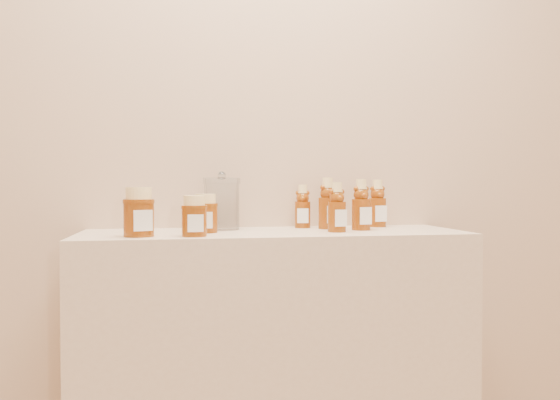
{
  "coord_description": "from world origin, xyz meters",
  "views": [
    {
      "loc": [
        -0.29,
        -0.14,
        1.04
      ],
      "look_at": [
        0.01,
        1.52,
        1.0
      ],
      "focal_mm": 35.0,
      "sensor_mm": 36.0,
      "label": 1
    }
  ],
  "objects": [
    {
      "name": "honey_jar_back",
      "position": [
        -0.21,
        1.55,
        0.96
      ],
      "size": [
        0.08,
        0.08,
        0.12
      ],
      "primitive_type": null,
      "rotation": [
        0.0,
        0.0,
        -0.09
      ],
      "color": "#672B08",
      "rests_on": "display_table"
    },
    {
      "name": "bear_bottle_front_left",
      "position": [
        0.19,
        1.5,
        0.99
      ],
      "size": [
        0.07,
        0.07,
        0.18
      ],
      "primitive_type": null,
      "rotation": [
        0.0,
        0.0,
        0.17
      ],
      "color": "#672B08",
      "rests_on": "display_table"
    },
    {
      "name": "bear_bottle_back_left",
      "position": [
        0.12,
        1.68,
        0.98
      ],
      "size": [
        0.07,
        0.07,
        0.17
      ],
      "primitive_type": null,
      "rotation": [
        0.0,
        0.0,
        -0.2
      ],
      "color": "#672B08",
      "rests_on": "display_table"
    },
    {
      "name": "glass_canister",
      "position": [
        -0.16,
        1.65,
        0.99
      ],
      "size": [
        0.13,
        0.13,
        0.19
      ],
      "primitive_type": null,
      "rotation": [
        0.0,
        0.0,
        -0.09
      ],
      "color": "white",
      "rests_on": "display_table"
    },
    {
      "name": "honey_jar_front",
      "position": [
        -0.25,
        1.43,
        0.96
      ],
      "size": [
        0.08,
        0.08,
        0.12
      ],
      "primitive_type": null,
      "rotation": [
        0.0,
        0.0,
        0.07
      ],
      "color": "#672B08",
      "rests_on": "display_table"
    },
    {
      "name": "bear_bottle_front_right",
      "position": [
        0.29,
        1.55,
        0.99
      ],
      "size": [
        0.07,
        0.07,
        0.19
      ],
      "primitive_type": null,
      "rotation": [
        0.0,
        0.0,
        0.18
      ],
      "color": "#672B08",
      "rests_on": "display_table"
    },
    {
      "name": "wall_back",
      "position": [
        0.0,
        1.75,
        1.35
      ],
      "size": [
        3.5,
        0.02,
        2.7
      ],
      "primitive_type": "cube",
      "color": "tan",
      "rests_on": "ground"
    },
    {
      "name": "honey_jar_left",
      "position": [
        -0.41,
        1.45,
        0.97
      ],
      "size": [
        0.11,
        0.11,
        0.14
      ],
      "primitive_type": null,
      "rotation": [
        0.0,
        0.0,
        0.34
      ],
      "color": "#672B08",
      "rests_on": "display_table"
    },
    {
      "name": "bear_bottle_back_right",
      "position": [
        0.39,
        1.68,
        0.99
      ],
      "size": [
        0.07,
        0.07,
        0.19
      ],
      "primitive_type": null,
      "rotation": [
        0.0,
        0.0,
        0.06
      ],
      "color": "#672B08",
      "rests_on": "display_table"
    },
    {
      "name": "bear_bottle_back_mid",
      "position": [
        0.19,
        1.62,
        1.0
      ],
      "size": [
        0.08,
        0.08,
        0.19
      ],
      "primitive_type": null,
      "rotation": [
        0.0,
        0.0,
        0.29
      ],
      "color": "#672B08",
      "rests_on": "display_table"
    },
    {
      "name": "display_table",
      "position": [
        0.0,
        1.55,
        0.45
      ],
      "size": [
        1.2,
        0.4,
        0.9
      ],
      "primitive_type": "cube",
      "color": "#C3AA8F",
      "rests_on": "ground"
    }
  ]
}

